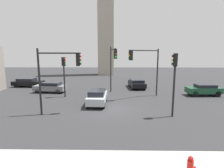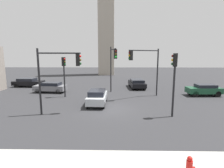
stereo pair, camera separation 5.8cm
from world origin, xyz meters
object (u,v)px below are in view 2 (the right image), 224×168
car_5 (97,97)px  traffic_light_4 (145,62)px  fire_hydrant (189,167)px  car_2 (50,87)px  traffic_light_2 (174,73)px  car_0 (204,90)px  car_1 (137,83)px  car_3 (28,82)px  traffic_light_3 (58,69)px  traffic_light_1 (64,69)px  traffic_light_0 (113,61)px

car_5 → traffic_light_4: bearing=-58.3°
fire_hydrant → car_2: size_ratio=0.20×
traffic_light_4 → traffic_light_2: bearing=69.1°
car_0 → car_5: 13.10m
traffic_light_4 → car_1: 6.83m
car_0 → car_2: size_ratio=0.95×
car_1 → car_3: bearing=83.9°
traffic_light_3 → fire_hydrant: size_ratio=6.32×
traffic_light_1 → car_3: (-7.59, 6.55, -2.53)m
traffic_light_0 → car_0: (10.97, -0.12, -3.42)m
traffic_light_2 → traffic_light_3: 9.17m
traffic_light_4 → car_1: bearing=-119.7°
traffic_light_1 → car_1: 11.08m
traffic_light_0 → traffic_light_1: 5.74m
traffic_light_2 → traffic_light_3: (-9.15, 0.61, 0.28)m
traffic_light_0 → car_0: bearing=81.2°
car_1 → car_5: size_ratio=1.21×
traffic_light_4 → traffic_light_1: bearing=-32.0°
traffic_light_0 → car_5: size_ratio=1.49×
traffic_light_1 → traffic_light_3: size_ratio=0.86×
traffic_light_1 → traffic_light_3: 6.02m
traffic_light_1 → traffic_light_2: bearing=3.0°
traffic_light_0 → fire_hydrant: bearing=4.1°
car_3 → traffic_light_4: bearing=-18.5°
fire_hydrant → car_0: bearing=62.2°
traffic_light_0 → car_1: 6.87m
traffic_light_2 → car_3: bearing=-13.9°
traffic_light_0 → car_1: traffic_light_0 is taller
car_2 → traffic_light_1: bearing=142.6°
car_2 → car_3: bearing=-34.2°
car_3 → fire_hydrant: bearing=-48.0°
traffic_light_4 → car_2: 12.54m
traffic_light_0 → car_1: (3.49, 4.81, -3.45)m
car_5 → traffic_light_3: bearing=135.3°
traffic_light_0 → car_3: size_ratio=1.30×
traffic_light_1 → car_2: size_ratio=1.11×
traffic_light_3 → traffic_light_2: bearing=-16.0°
car_1 → traffic_light_4: bearing=178.0°
car_0 → fire_hydrant: bearing=60.4°
car_2 → car_5: size_ratio=1.05×
car_0 → car_3: (-24.13, 5.61, -0.04)m
traffic_light_1 → traffic_light_4: 9.27m
car_1 → car_3: car_3 is taller
traffic_light_1 → car_3: 10.34m
fire_hydrant → car_2: bearing=125.2°
traffic_light_1 → car_0: (16.54, 0.94, -2.49)m
car_3 → traffic_light_1: bearing=-37.7°
car_2 → traffic_light_0: bearing=176.1°
traffic_light_0 → traffic_light_1: size_ratio=1.28×
traffic_light_2 → car_1: traffic_light_2 is taller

